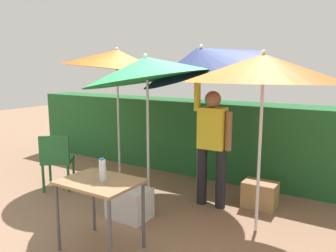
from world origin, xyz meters
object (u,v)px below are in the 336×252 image
object	(u,v)px
umbrella_navy	(200,59)
folding_table	(100,189)
umbrella_yellow	(117,60)
crate_cardboard	(260,195)
umbrella_orange	(263,69)
bottle_water	(103,170)
chair_plastic	(57,158)
umbrella_rainbow	(146,69)
person_vendor	(212,140)
cooler_box	(129,203)

from	to	relation	value
umbrella_navy	folding_table	world-z (taller)	umbrella_navy
umbrella_yellow	crate_cardboard	world-z (taller)	umbrella_yellow
umbrella_orange	umbrella_yellow	bearing A→B (deg)	165.51
crate_cardboard	bottle_water	xyz separation A→B (m)	(-1.06, -1.95, 0.69)
chair_plastic	folding_table	xyz separation A→B (m)	(1.81, -0.94, 0.16)
umbrella_rainbow	crate_cardboard	distance (m)	2.33
umbrella_rainbow	chair_plastic	size ratio (longest dim) A/B	2.48
crate_cardboard	folding_table	world-z (taller)	folding_table
umbrella_rainbow	folding_table	distance (m)	1.87
person_vendor	chair_plastic	bearing A→B (deg)	-162.54
umbrella_navy	folding_table	size ratio (longest dim) A/B	3.25
umbrella_rainbow	umbrella_navy	size ratio (longest dim) A/B	0.85
cooler_box	folding_table	world-z (taller)	folding_table
cooler_box	bottle_water	bearing A→B (deg)	-70.60
cooler_box	folding_table	distance (m)	0.91
crate_cardboard	umbrella_yellow	bearing A→B (deg)	179.94
chair_plastic	crate_cardboard	size ratio (longest dim) A/B	1.99
umbrella_orange	crate_cardboard	xyz separation A→B (m)	(-0.17, 0.69, -1.71)
chair_plastic	crate_cardboard	world-z (taller)	chair_plastic
umbrella_rainbow	umbrella_yellow	world-z (taller)	umbrella_yellow
umbrella_navy	chair_plastic	xyz separation A→B (m)	(-1.86, -1.21, -1.52)
person_vendor	chair_plastic	distance (m)	2.45
crate_cardboard	bottle_water	size ratio (longest dim) A/B	1.87
chair_plastic	cooler_box	world-z (taller)	chair_plastic
umbrella_yellow	chair_plastic	world-z (taller)	umbrella_yellow
umbrella_orange	umbrella_yellow	xyz separation A→B (m)	(-2.67, 0.69, 0.15)
umbrella_rainbow	umbrella_navy	xyz separation A→B (m)	(0.43, 0.79, 0.14)
umbrella_orange	umbrella_rainbow	bearing A→B (deg)	176.88
umbrella_rainbow	chair_plastic	distance (m)	2.04
folding_table	bottle_water	distance (m)	0.21
umbrella_navy	folding_table	distance (m)	2.55
crate_cardboard	bottle_water	distance (m)	2.32
person_vendor	crate_cardboard	world-z (taller)	person_vendor
umbrella_orange	person_vendor	xyz separation A→B (m)	(-0.77, 0.39, -0.96)
umbrella_orange	umbrella_yellow	world-z (taller)	umbrella_yellow
umbrella_rainbow	crate_cardboard	world-z (taller)	umbrella_rainbow
umbrella_yellow	cooler_box	distance (m)	2.51
umbrella_rainbow	folding_table	bearing A→B (deg)	-74.68
crate_cardboard	umbrella_navy	bearing A→B (deg)	169.75
umbrella_yellow	crate_cardboard	distance (m)	3.12
umbrella_yellow	umbrella_orange	bearing A→B (deg)	-14.49
umbrella_rainbow	umbrella_navy	distance (m)	0.91
umbrella_orange	chair_plastic	world-z (taller)	umbrella_orange
person_vendor	umbrella_rainbow	bearing A→B (deg)	-160.57
umbrella_navy	crate_cardboard	size ratio (longest dim) A/B	5.80
person_vendor	umbrella_navy	bearing A→B (deg)	132.23
person_vendor	bottle_water	xyz separation A→B (m)	(-0.45, -1.66, -0.06)
crate_cardboard	folding_table	bearing A→B (deg)	-119.18
umbrella_yellow	chair_plastic	size ratio (longest dim) A/B	2.61
umbrella_yellow	cooler_box	world-z (taller)	umbrella_yellow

